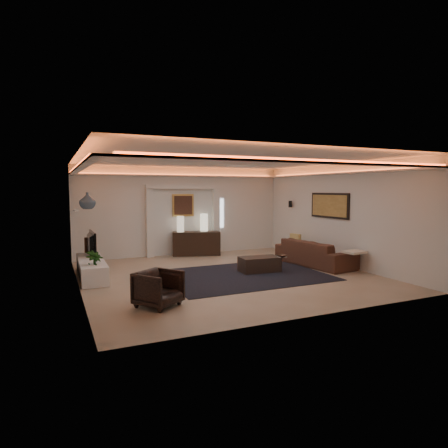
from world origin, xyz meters
name	(u,v)px	position (x,y,z in m)	size (l,w,h in m)	color
floor	(227,275)	(0.00, 0.00, 0.00)	(7.00, 7.00, 0.00)	#9B8065
ceiling	(227,160)	(0.00, 0.00, 2.90)	(7.00, 7.00, 0.00)	white
wall_back	(183,211)	(0.00, 3.50, 1.45)	(7.00, 7.00, 0.00)	silver
wall_front	(313,232)	(0.00, -3.50, 1.45)	(7.00, 7.00, 0.00)	silver
wall_left	(78,223)	(-3.50, 0.00, 1.45)	(7.00, 7.00, 0.00)	silver
wall_right	(337,215)	(3.50, 0.00, 1.45)	(7.00, 7.00, 0.00)	silver
cove_soffit	(227,171)	(0.00, 0.00, 2.62)	(7.00, 7.00, 0.04)	silver
daylight_slit	(220,213)	(1.35, 3.48, 1.35)	(0.25, 0.03, 1.00)	white
area_rug	(244,275)	(0.40, -0.20, 0.01)	(4.00, 3.00, 0.01)	black
pilaster_left	(150,223)	(-1.15, 3.40, 1.10)	(0.22, 0.20, 2.20)	silver
pilaster_right	(216,221)	(1.15, 3.40, 1.10)	(0.22, 0.20, 2.20)	silver
alcove_header	(184,187)	(0.00, 3.40, 2.25)	(2.52, 0.20, 0.12)	silver
painting_frame	(183,205)	(0.00, 3.47, 1.65)	(0.74, 0.04, 0.74)	tan
painting_canvas	(183,205)	(0.00, 3.44, 1.65)	(0.62, 0.02, 0.62)	#4C2D1E
art_panel_frame	(330,206)	(3.47, 0.30, 1.70)	(0.04, 1.64, 0.74)	black
art_panel_gold	(329,206)	(3.44, 0.30, 1.70)	(0.02, 1.50, 0.62)	tan
wall_sconce	(290,204)	(3.38, 2.20, 1.68)	(0.12, 0.12, 0.22)	black
wall_niche	(76,211)	(-3.44, 1.40, 1.65)	(0.10, 0.55, 0.04)	silver
console	(196,243)	(0.33, 3.11, 0.40)	(1.55, 0.48, 0.77)	black
lamp_left	(180,223)	(-0.17, 3.25, 1.09)	(0.23, 0.23, 0.51)	beige
lamp_right	(204,222)	(0.64, 3.21, 1.09)	(0.26, 0.26, 0.58)	white
media_ledge	(91,268)	(-3.15, 1.16, 0.23)	(0.59, 2.35, 0.44)	white
tv	(88,243)	(-3.15, 1.84, 0.76)	(0.14, 1.09, 0.63)	black
figurine	(87,245)	(-3.13, 2.33, 0.64)	(0.15, 0.15, 0.41)	black
ginger_jar	(87,201)	(-3.15, 1.70, 1.88)	(0.41, 0.41, 0.43)	#364A53
plant	(94,267)	(-3.15, 0.44, 0.38)	(0.43, 0.43, 0.76)	#12330B
sofa	(315,253)	(2.86, 0.16, 0.36)	(0.95, 2.44, 0.71)	#382019
throw_blanket	(354,252)	(3.15, -1.11, 0.55)	(0.53, 0.44, 0.06)	beige
throw_pillow	(295,240)	(3.15, 1.54, 0.55)	(0.12, 0.39, 0.39)	tan
coffee_table	(259,264)	(0.97, 0.02, 0.20)	(1.04, 0.57, 0.39)	black
bowl	(282,256)	(1.47, -0.26, 0.44)	(0.26, 0.26, 0.06)	#362319
magazine	(282,256)	(1.48, -0.26, 0.42)	(0.22, 0.16, 0.03)	silver
armchair	(159,289)	(-2.24, -1.86, 0.34)	(0.72, 0.74, 0.67)	black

